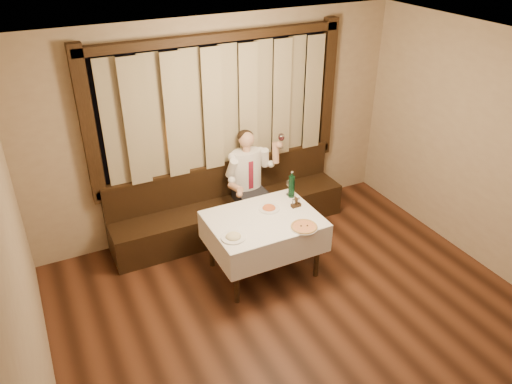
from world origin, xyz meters
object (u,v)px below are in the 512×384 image
pasta_cream (233,235)px  green_bottle (292,186)px  pasta_red (269,207)px  pizza (304,227)px  seated_man (250,175)px  cruet_caddy (296,203)px  dining_table (264,226)px  banquette (229,209)px

pasta_cream → green_bottle: 1.13m
pasta_red → pizza: bearing=-72.6°
pizza → pasta_cream: 0.81m
seated_man → cruet_caddy: bearing=-77.8°
cruet_caddy → seated_man: seated_man is taller
dining_table → pizza: bearing=-50.8°
banquette → seated_man: 0.58m
pasta_cream → dining_table: bearing=23.6°
cruet_caddy → seated_man: size_ratio=0.09×
banquette → pizza: bearing=-77.5°
banquette → pasta_red: banquette is taller
banquette → pasta_cream: size_ratio=11.64×
pasta_cream → banquette: bearing=68.8°
pasta_red → cruet_caddy: 0.33m
banquette → green_bottle: size_ratio=9.17×
banquette → seated_man: seated_man is taller
banquette → pasta_cream: banquette is taller
pizza → green_bottle: bearing=71.8°
pasta_cream → green_bottle: green_bottle is taller
green_bottle → cruet_caddy: size_ratio=2.75×
dining_table → pizza: size_ratio=4.04×
pasta_cream → cruet_caddy: bearing=15.8°
pizza → pasta_cream: (-0.79, 0.17, 0.02)m
pasta_cream → green_bottle: (1.01, 0.50, 0.11)m
seated_man → pizza: bearing=-88.3°
banquette → pasta_red: 1.01m
green_bottle → pasta_cream: bearing=-153.8°
green_bottle → seated_man: bearing=111.9°
banquette → dining_table: banquette is taller
green_bottle → banquette: bearing=125.8°
cruet_caddy → seated_man: 0.90m
banquette → green_bottle: bearing=-54.2°
cruet_caddy → green_bottle: bearing=72.5°
green_bottle → cruet_caddy: 0.26m
dining_table → pasta_red: pasta_red is taller
banquette → dining_table: bearing=-90.0°
banquette → pasta_cream: bearing=-111.2°
banquette → green_bottle: 1.08m
cruet_caddy → dining_table: bearing=-173.9°
green_bottle → seated_man: size_ratio=0.25×
pasta_red → seated_man: 0.80m
banquette → pasta_red: bearing=-80.6°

